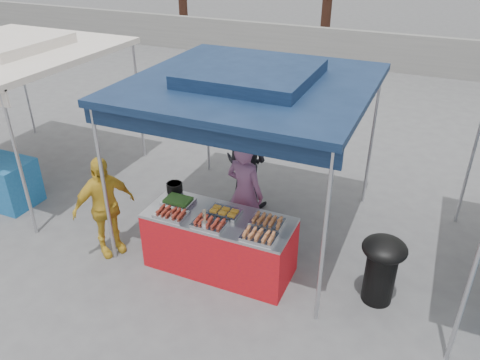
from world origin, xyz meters
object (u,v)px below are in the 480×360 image
at_px(customer_person, 104,207).
at_px(helper_man, 246,163).
at_px(vendor_table, 219,243).
at_px(vendor_woman, 245,193).
at_px(wok_burner, 382,265).
at_px(cooking_pot, 175,187).

bearing_deg(customer_person, helper_man, -2.64).
bearing_deg(vendor_table, customer_person, -169.39).
xyz_separation_m(vendor_table, helper_man, (-0.34, 1.75, 0.34)).
bearing_deg(vendor_woman, customer_person, 44.15).
xyz_separation_m(wok_burner, vendor_woman, (-2.06, 0.50, 0.27)).
distance_m(cooking_pot, vendor_woman, 1.02).
distance_m(wok_burner, customer_person, 3.80).
xyz_separation_m(wok_burner, customer_person, (-3.76, -0.55, 0.21)).
relative_size(wok_burner, vendor_woman, 0.56).
bearing_deg(customer_person, cooking_pot, -20.11).
xyz_separation_m(cooking_pot, vendor_woman, (0.93, 0.40, -0.09)).
distance_m(vendor_table, wok_burner, 2.13).
height_order(vendor_table, vendor_woman, vendor_woman).
height_order(cooking_pot, vendor_woman, vendor_woman).
distance_m(cooking_pot, customer_person, 1.02).
bearing_deg(cooking_pot, helper_man, 69.29).
relative_size(cooking_pot, helper_man, 0.15).
xyz_separation_m(wok_burner, helper_man, (-2.46, 1.50, 0.21)).
height_order(wok_burner, helper_man, helper_man).
distance_m(vendor_table, customer_person, 1.70).
bearing_deg(vendor_woman, vendor_table, 97.94).
bearing_deg(helper_man, vendor_woman, 114.22).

